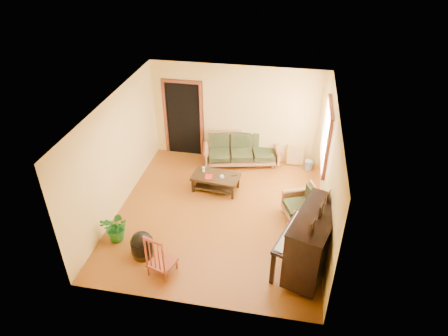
% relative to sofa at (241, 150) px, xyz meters
% --- Properties ---
extents(floor, '(5.00, 5.00, 0.00)m').
position_rel_sofa_xyz_m(floor, '(-0.18, -2.18, -0.42)').
color(floor, '#66320D').
rests_on(floor, ground).
extents(doorway, '(1.08, 0.16, 2.05)m').
position_rel_sofa_xyz_m(doorway, '(-1.63, 0.30, 0.61)').
color(doorway, black).
rests_on(doorway, floor).
extents(window, '(0.12, 1.36, 1.46)m').
position_rel_sofa_xyz_m(window, '(2.03, -0.88, 1.08)').
color(window, white).
rests_on(window, right_wall).
extents(sofa, '(2.08, 1.23, 0.83)m').
position_rel_sofa_xyz_m(sofa, '(0.00, 0.00, 0.00)').
color(sofa, brown).
rests_on(sofa, floor).
extents(coffee_table, '(1.17, 0.73, 0.40)m').
position_rel_sofa_xyz_m(coffee_table, '(-0.43, -1.29, -0.22)').
color(coffee_table, black).
rests_on(coffee_table, floor).
extents(armchair, '(0.96, 0.99, 0.77)m').
position_rel_sofa_xyz_m(armchair, '(1.59, -1.99, -0.03)').
color(armchair, brown).
rests_on(armchair, floor).
extents(piano, '(1.30, 1.70, 1.32)m').
position_rel_sofa_xyz_m(piano, '(1.82, -3.50, 0.25)').
color(piano, black).
rests_on(piano, floor).
extents(footstool, '(0.54, 0.54, 0.42)m').
position_rel_sofa_xyz_m(footstool, '(-1.39, -3.72, -0.21)').
color(footstool, black).
rests_on(footstool, floor).
extents(red_chair, '(0.57, 0.59, 0.95)m').
position_rel_sofa_xyz_m(red_chair, '(-0.88, -4.06, 0.06)').
color(red_chair, maroon).
rests_on(red_chair, floor).
extents(leaning_frame, '(0.44, 0.10, 0.58)m').
position_rel_sofa_xyz_m(leaning_frame, '(1.41, 0.22, -0.13)').
color(leaning_frame, gold).
rests_on(leaning_frame, floor).
extents(ceramic_crock, '(0.22, 0.22, 0.25)m').
position_rel_sofa_xyz_m(ceramic_crock, '(1.78, 0.05, -0.29)').
color(ceramic_crock, '#2F518F').
rests_on(ceramic_crock, floor).
extents(potted_plant, '(0.66, 0.60, 0.65)m').
position_rel_sofa_xyz_m(potted_plant, '(-2.05, -3.38, -0.09)').
color(potted_plant, '#1B5F1D').
rests_on(potted_plant, floor).
extents(book, '(0.20, 0.25, 0.02)m').
position_rel_sofa_xyz_m(book, '(-0.66, -1.40, -0.00)').
color(book, '#A71E16').
rests_on(book, coffee_table).
extents(candle, '(0.08, 0.08, 0.12)m').
position_rel_sofa_xyz_m(candle, '(-0.75, -1.16, 0.05)').
color(candle, white).
rests_on(candle, coffee_table).
extents(glass_jar, '(0.10, 0.10, 0.06)m').
position_rel_sofa_xyz_m(glass_jar, '(-0.27, -1.36, 0.02)').
color(glass_jar, silver).
rests_on(glass_jar, coffee_table).
extents(remote, '(0.16, 0.09, 0.02)m').
position_rel_sofa_xyz_m(remote, '(-0.00, -1.22, -0.01)').
color(remote, black).
rests_on(remote, coffee_table).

